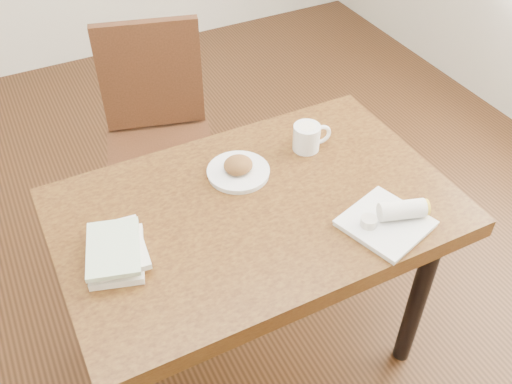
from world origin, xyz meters
name	(u,v)px	position (x,y,z in m)	size (l,w,h in m)	color
ground	(256,349)	(0.00, 0.00, -0.01)	(4.00, 5.00, 0.01)	#472814
table	(256,227)	(0.00, 0.00, 0.66)	(1.15, 0.74, 0.75)	brown
chair_far	(158,129)	(-0.05, 0.76, 0.55)	(0.52, 0.52, 0.95)	#4F2916
plate_scone	(238,169)	(0.01, 0.15, 0.77)	(0.19, 0.19, 0.06)	white
coffee_mug	(308,137)	(0.27, 0.16, 0.80)	(0.13, 0.09, 0.09)	white
plate_burrito	(391,219)	(0.30, -0.24, 0.77)	(0.26, 0.26, 0.07)	white
book_stack	(117,251)	(-0.42, -0.02, 0.78)	(0.19, 0.23, 0.05)	white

